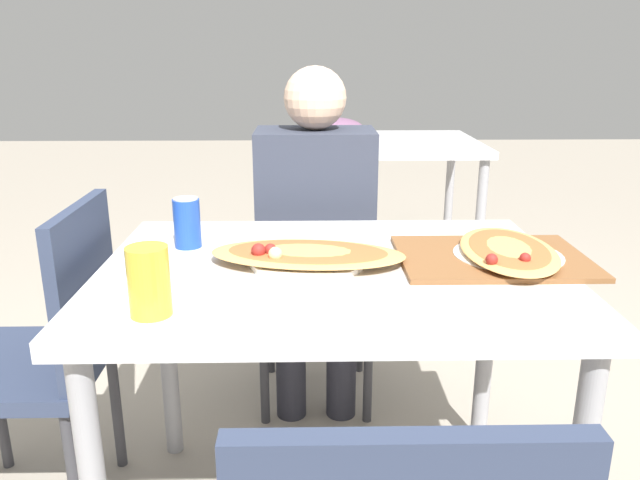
# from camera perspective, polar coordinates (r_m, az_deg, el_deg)

# --- Properties ---
(dining_table) EXTENTS (1.06, 0.76, 0.72)m
(dining_table) POSITION_cam_1_polar(r_m,az_deg,el_deg) (1.46, 1.12, -5.41)
(dining_table) COLOR silver
(dining_table) RESTS_ON ground_plane
(chair_far_seated) EXTENTS (0.40, 0.40, 0.84)m
(chair_far_seated) POSITION_cam_1_polar(r_m,az_deg,el_deg) (2.18, -0.45, -2.14)
(chair_far_seated) COLOR #2D3851
(chair_far_seated) RESTS_ON ground_plane
(chair_side_left) EXTENTS (0.40, 0.40, 0.84)m
(chair_side_left) POSITION_cam_1_polar(r_m,az_deg,el_deg) (1.74, -23.83, -8.95)
(chair_side_left) COLOR #2D3851
(chair_side_left) RESTS_ON ground_plane
(person_seated) EXTENTS (0.38, 0.26, 1.15)m
(person_seated) POSITION_cam_1_polar(r_m,az_deg,el_deg) (2.02, -0.42, 2.01)
(person_seated) COLOR #2D2D38
(person_seated) RESTS_ON ground_plane
(pizza_main) EXTENTS (0.47, 0.27, 0.06)m
(pizza_main) POSITION_cam_1_polar(r_m,az_deg,el_deg) (1.43, -1.24, -1.43)
(pizza_main) COLOR white
(pizza_main) RESTS_ON dining_table
(soda_can) EXTENTS (0.07, 0.07, 0.12)m
(soda_can) POSITION_cam_1_polar(r_m,az_deg,el_deg) (1.58, -12.06, 1.56)
(soda_can) COLOR #1E47B2
(soda_can) RESTS_ON dining_table
(drink_glass) EXTENTS (0.08, 0.08, 0.13)m
(drink_glass) POSITION_cam_1_polar(r_m,az_deg,el_deg) (1.19, -15.36, -3.67)
(drink_glass) COLOR gold
(drink_glass) RESTS_ON dining_table
(serving_tray) EXTENTS (0.44, 0.32, 0.01)m
(serving_tray) POSITION_cam_1_polar(r_m,az_deg,el_deg) (1.52, 15.45, -1.55)
(serving_tray) COLOR brown
(serving_tray) RESTS_ON dining_table
(pizza_second) EXTENTS (0.25, 0.39, 0.05)m
(pizza_second) POSITION_cam_1_polar(r_m,az_deg,el_deg) (1.52, 16.82, -1.06)
(pizza_second) COLOR white
(pizza_second) RESTS_ON dining_table
(background_table) EXTENTS (1.10, 0.80, 0.84)m
(background_table) POSITION_cam_1_polar(r_m,az_deg,el_deg) (3.39, 4.33, 8.19)
(background_table) COLOR silver
(background_table) RESTS_ON ground_plane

